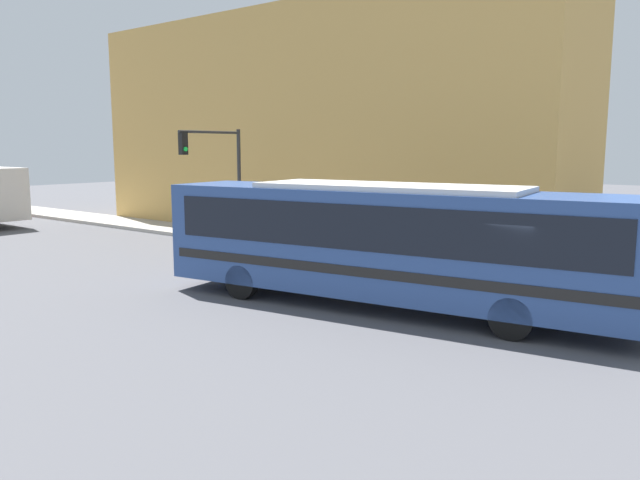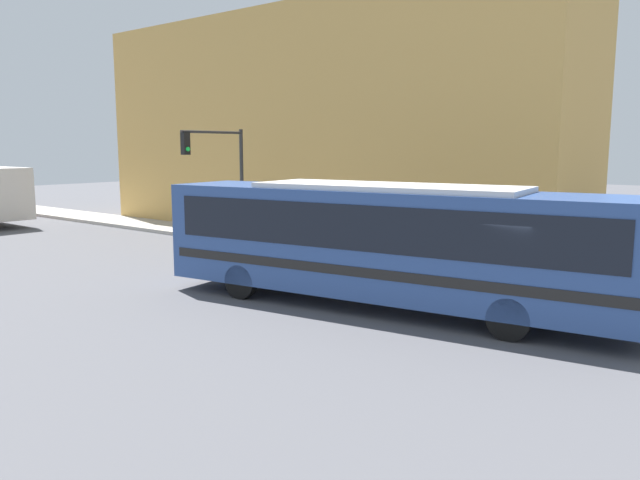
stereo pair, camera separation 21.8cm
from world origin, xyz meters
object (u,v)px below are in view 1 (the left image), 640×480
city_bus (388,238)px  traffic_light_pole (218,164)px  fire_hydrant (391,247)px  parking_meter (344,229)px

city_bus → traffic_light_pole: (4.43, 11.08, 1.59)m
fire_hydrant → traffic_light_pole: size_ratio=0.17×
city_bus → fire_hydrant: city_bus is taller
parking_meter → city_bus: bearing=-135.4°
traffic_light_pole → parking_meter: traffic_light_pole is taller
traffic_light_pole → parking_meter: 6.25m
traffic_light_pole → parking_meter: size_ratio=3.59×
fire_hydrant → traffic_light_pole: (-1.05, 7.80, 2.86)m
traffic_light_pole → city_bus: bearing=-111.8°
fire_hydrant → traffic_light_pole: 8.37m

